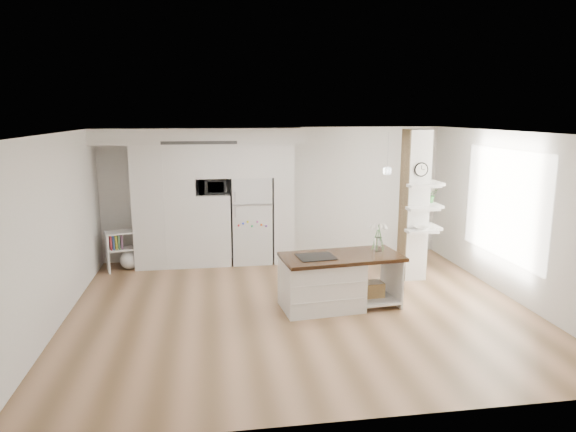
% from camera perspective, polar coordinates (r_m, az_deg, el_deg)
% --- Properties ---
extents(floor, '(7.00, 6.00, 0.01)m').
position_cam_1_polar(floor, '(8.10, 1.32, -10.21)').
color(floor, tan).
rests_on(floor, ground).
extents(room, '(7.04, 6.04, 2.72)m').
position_cam_1_polar(room, '(7.62, 1.39, 2.88)').
color(room, white).
rests_on(room, ground).
extents(cabinet_wall, '(4.00, 0.71, 2.70)m').
position_cam_1_polar(cabinet_wall, '(10.19, -9.34, 2.91)').
color(cabinet_wall, white).
rests_on(cabinet_wall, floor).
extents(refrigerator, '(0.78, 0.69, 1.75)m').
position_cam_1_polar(refrigerator, '(10.35, -4.10, -0.39)').
color(refrigerator, white).
rests_on(refrigerator, floor).
extents(column, '(0.69, 0.90, 2.70)m').
position_cam_1_polar(column, '(9.45, 14.48, 1.09)').
color(column, silver).
rests_on(column, floor).
extents(window, '(0.00, 2.40, 2.40)m').
position_cam_1_polar(window, '(9.21, 22.88, 1.22)').
color(window, white).
rests_on(window, room).
extents(pendant_light, '(0.12, 0.12, 0.10)m').
position_cam_1_polar(pendant_light, '(8.19, 13.04, 5.06)').
color(pendant_light, white).
rests_on(pendant_light, room).
extents(kitchen_island, '(1.93, 1.06, 1.40)m').
position_cam_1_polar(kitchen_island, '(8.01, 4.53, -7.16)').
color(kitchen_island, white).
rests_on(kitchen_island, floor).
extents(bookshelf, '(0.73, 0.55, 0.76)m').
position_cam_1_polar(bookshelf, '(10.41, -17.56, -3.92)').
color(bookshelf, white).
rests_on(bookshelf, floor).
extents(floor_plant_a, '(0.34, 0.31, 0.50)m').
position_cam_1_polar(floor_plant_a, '(9.95, 13.97, -4.90)').
color(floor_plant_a, '#307833').
rests_on(floor_plant_a, floor).
extents(floor_plant_b, '(0.34, 0.34, 0.51)m').
position_cam_1_polar(floor_plant_b, '(11.15, 14.41, -3.12)').
color(floor_plant_b, '#307833').
rests_on(floor_plant_b, floor).
extents(microwave, '(0.54, 0.37, 0.30)m').
position_cam_1_polar(microwave, '(10.14, -8.37, 3.26)').
color(microwave, '#2D2D2D').
rests_on(microwave, cabinet_wall).
extents(shelf_plant, '(0.27, 0.23, 0.30)m').
position_cam_1_polar(shelf_plant, '(9.68, 15.52, 2.31)').
color(shelf_plant, '#307833').
rests_on(shelf_plant, column).
extents(decor_bowl, '(0.22, 0.22, 0.05)m').
position_cam_1_polar(decor_bowl, '(9.28, 14.48, -1.30)').
color(decor_bowl, white).
rests_on(decor_bowl, column).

